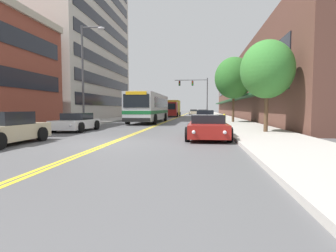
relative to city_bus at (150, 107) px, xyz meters
name	(u,v)px	position (x,y,z in m)	size (l,w,h in m)	color
ground_plane	(179,117)	(1.64, 19.69, -1.73)	(240.00, 240.00, 0.00)	#565659
sidewalk_left	(140,116)	(-5.76, 19.69, -1.65)	(3.79, 106.00, 0.16)	#B2ADA5
sidewalk_right	(220,116)	(9.04, 19.69, -1.65)	(3.79, 106.00, 0.16)	#B2ADA5
centre_line	(179,117)	(1.64, 19.69, -1.73)	(0.34, 106.00, 0.01)	yellow
office_tower_left	(68,38)	(-13.89, 8.80, 10.16)	(12.08, 22.46, 23.79)	#BCB7AD
storefront_row_right	(255,91)	(15.16, 19.69, 2.85)	(9.10, 68.00, 9.17)	brown
city_bus	(150,107)	(0.00, 0.00, 0.00)	(2.94, 12.04, 3.05)	silver
car_white_parked_left_near	(76,122)	(-2.80, -11.57, -1.16)	(2.06, 4.16, 1.21)	white
car_dark_grey_parked_left_mid	(152,114)	(-2.69, 15.61, -1.15)	(2.20, 4.66, 1.24)	#38383D
car_beige_parked_left_far	(2,129)	(-2.74, -18.39, -1.09)	(2.15, 4.43, 1.39)	#BCAD89
car_red_parked_right_foreground	(208,127)	(5.93, -15.18, -1.16)	(2.12, 4.30, 1.20)	maroon
car_silver_parked_right_mid	(202,113)	(6.01, 26.27, -1.16)	(2.06, 4.16, 1.22)	#B7B7BC
car_slate_blue_parked_right_far	(205,117)	(6.03, -1.55, -1.11)	(2.20, 4.56, 1.35)	#475675
car_charcoal_parked_right_end	(203,114)	(6.04, 17.51, -1.12)	(2.14, 4.75, 1.33)	#232328
car_champagne_moving_lead	(194,112)	(3.94, 36.45, -1.12)	(2.16, 4.65, 1.28)	beige
box_truck	(172,108)	(0.28, 20.57, -0.15)	(2.79, 7.97, 3.06)	maroon
traffic_signal_mast	(197,89)	(4.81, 22.16, 3.45)	(6.31, 0.38, 7.30)	#47474C
street_lamp_left_near	(86,68)	(-3.42, -8.59, 2.95)	(1.91, 0.28, 7.95)	#47474C
street_tree_right_near	(267,70)	(9.38, -12.50, 2.04)	(3.05, 3.05, 5.30)	brown
street_tree_right_mid	(234,78)	(8.87, -1.17, 2.86)	(3.79, 3.79, 6.52)	brown
fire_hydrant	(224,119)	(7.59, -5.67, -1.12)	(0.33, 0.25, 0.91)	yellow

